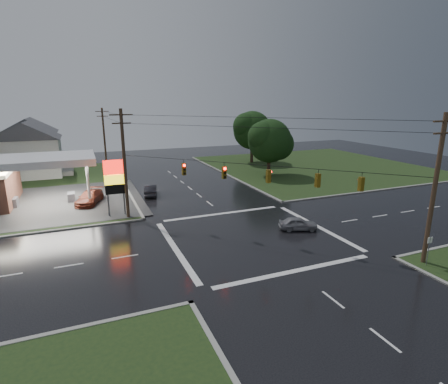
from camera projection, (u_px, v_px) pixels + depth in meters
name	position (u px, v px, depth m)	size (l,w,h in m)	color
ground	(252.00, 236.00, 31.12)	(120.00, 120.00, 0.00)	black
grass_ne	(315.00, 166.00, 63.89)	(36.00, 36.00, 0.08)	black
pylon_sign	(114.00, 178.00, 35.64)	(2.00, 0.35, 6.00)	#59595E
utility_pole_nw	(125.00, 163.00, 34.68)	(2.20, 0.32, 11.00)	#382619
utility_pole_se	(434.00, 189.00, 24.63)	(2.20, 0.32, 11.00)	#382619
utility_pole_n	(104.00, 138.00, 60.25)	(2.20, 0.32, 10.50)	#382619
traffic_signals	(254.00, 165.00, 29.45)	(26.87, 26.87, 1.47)	black
house_near	(29.00, 149.00, 54.54)	(11.05, 8.48, 8.60)	silver
house_far	(31.00, 141.00, 64.91)	(11.05, 8.48, 8.60)	silver
tree_ne_near	(270.00, 141.00, 54.55)	(7.99, 6.80, 8.98)	black
tree_ne_far	(253.00, 130.00, 66.23)	(8.46, 7.20, 9.80)	black
car_north	(151.00, 190.00, 44.38)	(1.47, 4.23, 1.39)	black
car_crossing	(298.00, 223.00, 32.58)	(1.44, 3.57, 1.22)	slate
car_pump	(90.00, 198.00, 40.70)	(2.11, 5.19, 1.51)	maroon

